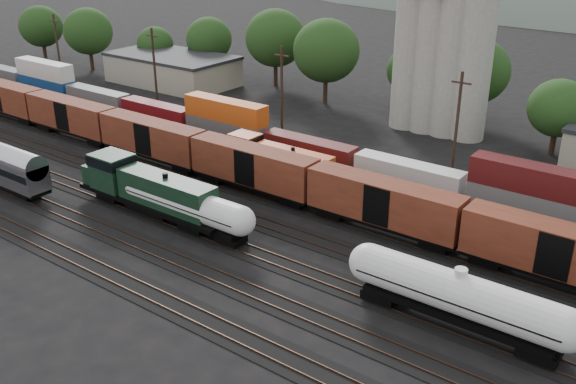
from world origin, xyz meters
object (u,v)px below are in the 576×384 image
Objects in this scene: grain_silo at (441,49)px; green_locomotive at (144,187)px; tank_car_a at (186,204)px; orange_locomotive at (273,158)px.

green_locomotive is at bearing -106.06° from grain_silo.
tank_car_a is (5.82, -0.00, -0.27)m from green_locomotive.
grain_silo is at bearing 73.94° from green_locomotive.
grain_silo is (7.43, 26.00, 8.94)m from orange_locomotive.
orange_locomotive is at bearing 73.75° from green_locomotive.
tank_car_a is at bearing -0.00° from green_locomotive.
green_locomotive is 0.64× the size of grain_silo.
tank_car_a is 42.35m from grain_silo.
grain_silo is at bearing 81.70° from tank_car_a.
grain_silo is (5.98, 41.00, 8.76)m from tank_car_a.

